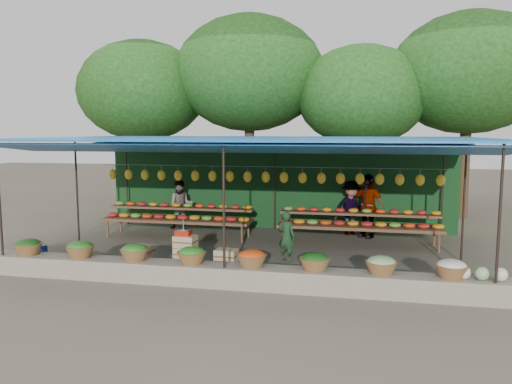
% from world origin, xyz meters
% --- Properties ---
extents(ground, '(60.00, 60.00, 0.00)m').
position_xyz_m(ground, '(0.00, 0.00, 0.00)').
color(ground, brown).
rests_on(ground, ground).
extents(stone_curb, '(10.60, 0.55, 0.40)m').
position_xyz_m(stone_curb, '(0.00, -2.75, 0.20)').
color(stone_curb, gray).
rests_on(stone_curb, ground).
extents(stall_canopy, '(10.80, 6.60, 2.82)m').
position_xyz_m(stall_canopy, '(0.00, 0.07, 2.67)').
color(stall_canopy, black).
rests_on(stall_canopy, ground).
extents(produce_baskets, '(8.98, 0.58, 0.34)m').
position_xyz_m(produce_baskets, '(-0.10, -2.75, 0.56)').
color(produce_baskets, brown).
rests_on(produce_baskets, stone_curb).
extents(netting_backdrop, '(10.60, 0.06, 2.50)m').
position_xyz_m(netting_backdrop, '(0.00, 3.15, 1.25)').
color(netting_backdrop, '#17421C').
rests_on(netting_backdrop, ground).
extents(tree_row, '(16.51, 5.50, 7.12)m').
position_xyz_m(tree_row, '(0.50, 6.09, 4.70)').
color(tree_row, '#332512').
rests_on(tree_row, ground).
extents(fruit_table_left, '(4.21, 0.95, 0.93)m').
position_xyz_m(fruit_table_left, '(-2.49, 1.35, 0.61)').
color(fruit_table_left, '#513420').
rests_on(fruit_table_left, ground).
extents(fruit_table_right, '(4.21, 0.95, 0.93)m').
position_xyz_m(fruit_table_right, '(2.51, 1.35, 0.61)').
color(fruit_table_right, '#513420').
rests_on(fruit_table_right, ground).
extents(crate_counter, '(2.38, 0.38, 0.77)m').
position_xyz_m(crate_counter, '(-1.15, -1.92, 0.31)').
color(crate_counter, tan).
rests_on(crate_counter, ground).
extents(weighing_scale, '(0.33, 0.33, 0.35)m').
position_xyz_m(weighing_scale, '(-1.16, -1.92, 0.85)').
color(weighing_scale, '#B3200E').
rests_on(weighing_scale, crate_counter).
extents(vendor_seated, '(0.50, 0.43, 1.16)m').
position_xyz_m(vendor_seated, '(0.88, -0.72, 0.58)').
color(vendor_seated, '#1A391E').
rests_on(vendor_seated, ground).
extents(customer_left, '(0.84, 0.72, 1.49)m').
position_xyz_m(customer_left, '(-2.80, 2.41, 0.75)').
color(customer_left, slate).
rests_on(customer_left, ground).
extents(customer_mid, '(1.16, 0.97, 1.56)m').
position_xyz_m(customer_mid, '(2.27, 2.58, 0.78)').
color(customer_mid, slate).
rests_on(customer_mid, ground).
extents(customer_right, '(1.11, 0.96, 1.80)m').
position_xyz_m(customer_right, '(2.73, 2.35, 0.90)').
color(customer_right, slate).
rests_on(customer_right, ground).
extents(blue_crate_front, '(0.58, 0.50, 0.29)m').
position_xyz_m(blue_crate_front, '(-3.61, -2.09, 0.15)').
color(blue_crate_front, navy).
rests_on(blue_crate_front, ground).
extents(blue_crate_back, '(0.67, 0.58, 0.34)m').
position_xyz_m(blue_crate_back, '(-4.95, -1.73, 0.17)').
color(blue_crate_back, navy).
rests_on(blue_crate_back, ground).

